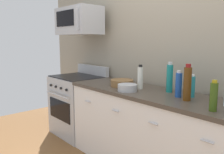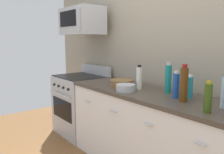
{
  "view_description": "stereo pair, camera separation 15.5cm",
  "coord_description": "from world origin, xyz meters",
  "px_view_note": "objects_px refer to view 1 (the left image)",
  "views": [
    {
      "loc": [
        1.5,
        -1.93,
        1.47
      ],
      "look_at": [
        -0.61,
        -0.05,
        1.02
      ],
      "focal_mm": 37.04,
      "sensor_mm": 36.0,
      "label": 1
    },
    {
      "loc": [
        1.6,
        -1.81,
        1.47
      ],
      "look_at": [
        -0.61,
        -0.05,
        1.02
      ],
      "focal_mm": 37.04,
      "sensor_mm": 36.0,
      "label": 2
    }
  ],
  "objects_px": {
    "bottle_dish_soap": "(192,86)",
    "bottle_vinegar_white": "(140,78)",
    "bottle_soda_blue": "(179,85)",
    "bowl_steel_prep": "(127,87)",
    "bottle_wine_amber": "(187,83)",
    "bottle_sparkling_teal": "(170,78)",
    "bowl_wooden_salad": "(122,83)",
    "range_oven": "(78,105)",
    "bottle_olive_oil": "(214,96)",
    "microwave": "(79,21)"
  },
  "relations": [
    {
      "from": "range_oven",
      "to": "bottle_wine_amber",
      "type": "relative_size",
      "value": 3.16
    },
    {
      "from": "microwave",
      "to": "bottle_olive_oil",
      "type": "xyz_separation_m",
      "value": [
        2.2,
        -0.23,
        -0.71
      ]
    },
    {
      "from": "microwave",
      "to": "bottle_olive_oil",
      "type": "bearing_deg",
      "value": -5.9
    },
    {
      "from": "bottle_vinegar_white",
      "to": "bottle_wine_amber",
      "type": "height_order",
      "value": "bottle_wine_amber"
    },
    {
      "from": "bottle_vinegar_white",
      "to": "bottle_soda_blue",
      "type": "distance_m",
      "value": 0.5
    },
    {
      "from": "bottle_dish_soap",
      "to": "bottle_vinegar_white",
      "type": "distance_m",
      "value": 0.59
    },
    {
      "from": "bottle_dish_soap",
      "to": "bottle_sparkling_teal",
      "type": "distance_m",
      "value": 0.27
    },
    {
      "from": "bowl_wooden_salad",
      "to": "bottle_sparkling_teal",
      "type": "bearing_deg",
      "value": 15.15
    },
    {
      "from": "bowl_steel_prep",
      "to": "bottle_dish_soap",
      "type": "bearing_deg",
      "value": 24.3
    },
    {
      "from": "bottle_sparkling_teal",
      "to": "bottle_soda_blue",
      "type": "relative_size",
      "value": 1.24
    },
    {
      "from": "range_oven",
      "to": "bowl_steel_prep",
      "type": "relative_size",
      "value": 5.04
    },
    {
      "from": "bottle_wine_amber",
      "to": "bottle_sparkling_teal",
      "type": "bearing_deg",
      "value": 150.62
    },
    {
      "from": "bottle_sparkling_teal",
      "to": "bottle_vinegar_white",
      "type": "relative_size",
      "value": 1.17
    },
    {
      "from": "bottle_sparkling_teal",
      "to": "bottle_vinegar_white",
      "type": "height_order",
      "value": "bottle_sparkling_teal"
    },
    {
      "from": "range_oven",
      "to": "bottle_vinegar_white",
      "type": "xyz_separation_m",
      "value": [
        1.27,
        0.01,
        0.58
      ]
    },
    {
      "from": "range_oven",
      "to": "microwave",
      "type": "xyz_separation_m",
      "value": [
        0.0,
        0.04,
        1.28
      ]
    },
    {
      "from": "range_oven",
      "to": "bowl_steel_prep",
      "type": "distance_m",
      "value": 1.35
    },
    {
      "from": "bottle_soda_blue",
      "to": "bottle_dish_soap",
      "type": "bearing_deg",
      "value": 47.99
    },
    {
      "from": "bottle_wine_amber",
      "to": "bowl_steel_prep",
      "type": "xyz_separation_m",
      "value": [
        -0.65,
        -0.12,
        -0.12
      ]
    },
    {
      "from": "bottle_dish_soap",
      "to": "bottle_sparkling_teal",
      "type": "xyz_separation_m",
      "value": [
        -0.27,
        0.02,
        0.05
      ]
    },
    {
      "from": "microwave",
      "to": "bottle_dish_soap",
      "type": "bearing_deg",
      "value": 1.93
    },
    {
      "from": "bottle_sparkling_teal",
      "to": "bottle_soda_blue",
      "type": "distance_m",
      "value": 0.22
    },
    {
      "from": "bottle_soda_blue",
      "to": "bottle_olive_oil",
      "type": "distance_m",
      "value": 0.48
    },
    {
      "from": "bottle_soda_blue",
      "to": "range_oven",
      "type": "bearing_deg",
      "value": -179.62
    },
    {
      "from": "microwave",
      "to": "bottle_sparkling_teal",
      "type": "distance_m",
      "value": 1.72
    },
    {
      "from": "bottle_dish_soap",
      "to": "bowl_steel_prep",
      "type": "xyz_separation_m",
      "value": [
        -0.61,
        -0.27,
        -0.07
      ]
    },
    {
      "from": "bottle_dish_soap",
      "to": "bottle_olive_oil",
      "type": "xyz_separation_m",
      "value": [
        0.35,
        -0.29,
        0.01
      ]
    },
    {
      "from": "bottle_dish_soap",
      "to": "bottle_vinegar_white",
      "type": "xyz_separation_m",
      "value": [
        -0.58,
        -0.09,
        0.02
      ]
    },
    {
      "from": "bottle_vinegar_white",
      "to": "bowl_wooden_salad",
      "type": "relative_size",
      "value": 1.0
    },
    {
      "from": "range_oven",
      "to": "microwave",
      "type": "distance_m",
      "value": 1.28
    },
    {
      "from": "range_oven",
      "to": "bowl_steel_prep",
      "type": "xyz_separation_m",
      "value": [
        1.24,
        -0.17,
        0.49
      ]
    },
    {
      "from": "range_oven",
      "to": "bottle_wine_amber",
      "type": "height_order",
      "value": "bottle_wine_amber"
    },
    {
      "from": "bottle_soda_blue",
      "to": "bowl_steel_prep",
      "type": "distance_m",
      "value": 0.56
    },
    {
      "from": "bottle_soda_blue",
      "to": "bottle_wine_amber",
      "type": "bearing_deg",
      "value": -25.15
    },
    {
      "from": "bottle_vinegar_white",
      "to": "bottle_soda_blue",
      "type": "bearing_deg",
      "value": -0.25
    },
    {
      "from": "bowl_wooden_salad",
      "to": "bottle_olive_oil",
      "type": "bearing_deg",
      "value": -7.52
    },
    {
      "from": "microwave",
      "to": "range_oven",
      "type": "bearing_deg",
      "value": -90.29
    },
    {
      "from": "bottle_soda_blue",
      "to": "bowl_steel_prep",
      "type": "relative_size",
      "value": 1.23
    },
    {
      "from": "bottle_soda_blue",
      "to": "bottle_wine_amber",
      "type": "xyz_separation_m",
      "value": [
        0.13,
        -0.06,
        0.04
      ]
    },
    {
      "from": "bowl_wooden_salad",
      "to": "bottle_dish_soap",
      "type": "bearing_deg",
      "value": 9.05
    },
    {
      "from": "range_oven",
      "to": "bowl_steel_prep",
      "type": "height_order",
      "value": "range_oven"
    },
    {
      "from": "bottle_sparkling_teal",
      "to": "bottle_vinegar_white",
      "type": "distance_m",
      "value": 0.33
    },
    {
      "from": "bottle_sparkling_teal",
      "to": "bowl_wooden_salad",
      "type": "bearing_deg",
      "value": -164.85
    },
    {
      "from": "bottle_sparkling_teal",
      "to": "bottle_soda_blue",
      "type": "height_order",
      "value": "bottle_sparkling_teal"
    },
    {
      "from": "bottle_dish_soap",
      "to": "bowl_steel_prep",
      "type": "bearing_deg",
      "value": -155.7
    },
    {
      "from": "bottle_sparkling_teal",
      "to": "bottle_dish_soap",
      "type": "bearing_deg",
      "value": -4.29
    },
    {
      "from": "bottle_sparkling_teal",
      "to": "bottle_wine_amber",
      "type": "height_order",
      "value": "bottle_wine_amber"
    },
    {
      "from": "microwave",
      "to": "bottle_vinegar_white",
      "type": "height_order",
      "value": "microwave"
    },
    {
      "from": "bottle_dish_soap",
      "to": "bottle_soda_blue",
      "type": "bearing_deg",
      "value": -132.01
    },
    {
      "from": "microwave",
      "to": "bottle_vinegar_white",
      "type": "distance_m",
      "value": 1.45
    }
  ]
}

